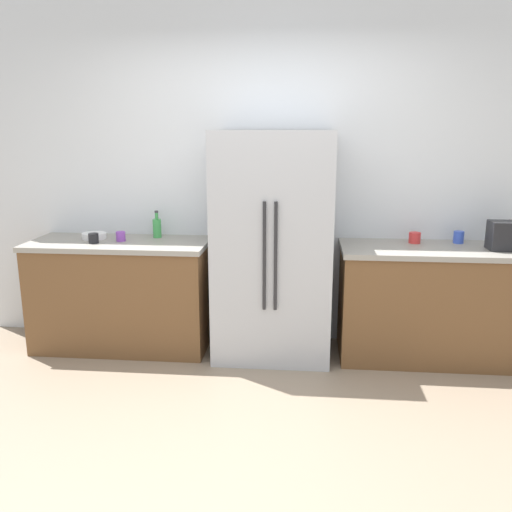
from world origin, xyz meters
TOP-DOWN VIEW (x-y plane):
  - ground_plane at (0.00, 0.00)m, footprint 9.80×9.80m
  - kitchen_back_panel at (0.00, 1.73)m, footprint 4.90×0.10m
  - counter_left at (-1.16, 1.38)m, footprint 1.42×0.62m
  - counter_right at (1.35, 1.38)m, footprint 1.51×0.62m
  - refrigerator at (0.07, 1.34)m, footprint 0.89×0.67m
  - toaster at (1.79, 1.33)m, footprint 0.26×0.17m
  - bottle_a at (-0.89, 1.55)m, footprint 0.07×0.07m
  - cup_a at (1.17, 1.52)m, footprint 0.09×0.09m
  - cup_b at (-1.33, 1.28)m, footprint 0.08×0.08m
  - cup_c at (-1.14, 1.38)m, footprint 0.07×0.07m
  - cup_d at (1.51, 1.55)m, footprint 0.08×0.08m
  - bowl_a at (-1.39, 1.45)m, footprint 0.19×0.19m

SIDE VIEW (x-z plane):
  - ground_plane at x=0.00m, z-range 0.00..0.00m
  - counter_right at x=1.35m, z-range 0.00..0.89m
  - counter_left at x=-1.16m, z-range 0.00..0.89m
  - refrigerator at x=0.07m, z-range 0.00..1.74m
  - bowl_a at x=-1.39m, z-range 0.88..0.93m
  - cup_c at x=-1.14m, z-range 0.88..0.96m
  - cup_b at x=-1.33m, z-range 0.88..0.96m
  - cup_a at x=1.17m, z-range 0.88..0.97m
  - cup_d at x=1.51m, z-range 0.88..0.98m
  - bottle_a at x=-0.89m, z-range 0.86..1.08m
  - toaster at x=1.79m, z-range 0.88..1.10m
  - kitchen_back_panel at x=0.00m, z-range 0.00..2.87m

